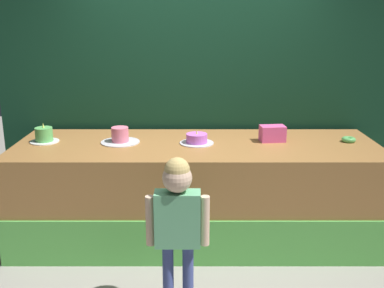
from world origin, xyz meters
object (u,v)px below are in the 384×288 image
(child_figure, at_px, (176,214))
(donut, at_px, (347,139))
(cake_center, at_px, (119,137))
(cake_left, at_px, (43,136))
(cake_right, at_px, (196,139))
(pink_box, at_px, (271,133))

(child_figure, relative_size, donut, 8.91)
(cake_center, bearing_deg, cake_left, 178.43)
(cake_center, bearing_deg, child_figure, -64.44)
(child_figure, distance_m, donut, 1.98)
(cake_left, distance_m, cake_right, 1.41)
(pink_box, height_order, cake_left, cake_left)
(child_figure, height_order, cake_right, child_figure)
(pink_box, xyz_separation_m, cake_center, (-1.41, -0.05, -0.02))
(child_figure, height_order, cake_left, child_figure)
(donut, bearing_deg, cake_center, -179.33)
(donut, bearing_deg, cake_left, -179.89)
(pink_box, height_order, donut, pink_box)
(child_figure, height_order, donut, child_figure)
(cake_right, bearing_deg, donut, 2.36)
(donut, bearing_deg, child_figure, -142.27)
(child_figure, height_order, cake_center, child_figure)
(pink_box, xyz_separation_m, cake_left, (-2.12, -0.03, -0.01))
(donut, relative_size, cake_left, 0.48)
(cake_left, relative_size, cake_center, 0.74)
(cake_center, height_order, cake_right, cake_center)
(cake_left, bearing_deg, pink_box, 0.84)
(pink_box, relative_size, donut, 1.77)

